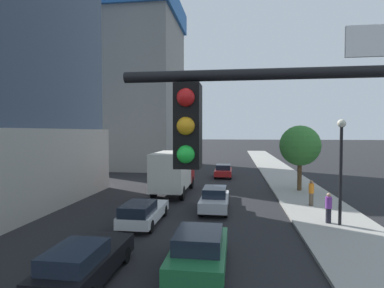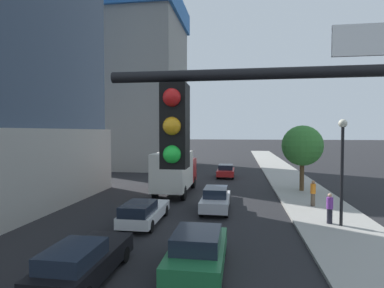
{
  "view_description": "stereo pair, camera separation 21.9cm",
  "coord_description": "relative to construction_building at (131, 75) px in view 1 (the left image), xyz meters",
  "views": [
    {
      "loc": [
        3.22,
        -1.1,
        5.06
      ],
      "look_at": [
        1.12,
        14.16,
        4.45
      ],
      "focal_mm": 29.26,
      "sensor_mm": 36.0,
      "label": 1
    },
    {
      "loc": [
        3.44,
        -1.07,
        5.06
      ],
      "look_at": [
        1.12,
        14.16,
        4.45
      ],
      "focal_mm": 29.26,
      "sensor_mm": 36.0,
      "label": 2
    }
  ],
  "objects": [
    {
      "name": "car_black",
      "position": [
        9.91,
        -33.99,
        -12.44
      ],
      "size": [
        1.75,
        4.61,
        1.45
      ],
      "color": "black",
      "rests_on": "ground"
    },
    {
      "name": "car_silver",
      "position": [
        13.57,
        -23.82,
        -12.4
      ],
      "size": [
        1.72,
        4.35,
        1.5
      ],
      "color": "#B7B7BC",
      "rests_on": "ground"
    },
    {
      "name": "sidewalk",
      "position": [
        20.2,
        -22.53,
        -13.08
      ],
      "size": [
        4.43,
        120.0,
        0.15
      ],
      "primitive_type": "cube",
      "color": "#9E9B93",
      "rests_on": "ground"
    },
    {
      "name": "street_lamp",
      "position": [
        20.33,
        -26.43,
        -9.34
      ],
      "size": [
        0.44,
        0.44,
        5.56
      ],
      "color": "black",
      "rests_on": "sidewalk"
    },
    {
      "name": "construction_building",
      "position": [
        0.0,
        0.0,
        0.0
      ],
      "size": [
        21.37,
        14.12,
        33.95
      ],
      "color": "gray",
      "rests_on": "ground"
    },
    {
      "name": "car_white",
      "position": [
        9.91,
        -27.38,
        -12.46
      ],
      "size": [
        1.74,
        4.6,
        1.36
      ],
      "color": "silver",
      "rests_on": "ground"
    },
    {
      "name": "car_red",
      "position": [
        13.57,
        -9.11,
        -12.42
      ],
      "size": [
        1.82,
        4.09,
        1.43
      ],
      "color": "red",
      "rests_on": "ground"
    },
    {
      "name": "pedestrian_orange_shirt",
      "position": [
        19.87,
        -22.17,
        -12.14
      ],
      "size": [
        0.34,
        0.34,
        1.69
      ],
      "color": "brown",
      "rests_on": "sidewalk"
    },
    {
      "name": "street_tree",
      "position": [
        20.2,
        -16.65,
        -9.27
      ],
      "size": [
        3.35,
        3.35,
        5.43
      ],
      "color": "brown",
      "rests_on": "sidewalk"
    },
    {
      "name": "pedestrian_purple_shirt",
      "position": [
        19.84,
        -26.16,
        -12.18
      ],
      "size": [
        0.34,
        0.34,
        1.62
      ],
      "color": "black",
      "rests_on": "sidewalk"
    },
    {
      "name": "box_truck",
      "position": [
        9.91,
        -18.96,
        -11.25
      ],
      "size": [
        2.45,
        7.24,
        3.43
      ],
      "color": "#B21E1E",
      "rests_on": "ground"
    },
    {
      "name": "car_green",
      "position": [
        13.57,
        -32.51,
        -12.39
      ],
      "size": [
        1.93,
        4.4,
        1.51
      ],
      "color": "#1E6638",
      "rests_on": "ground"
    }
  ]
}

